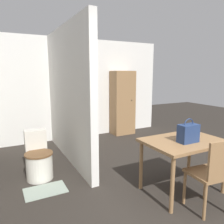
# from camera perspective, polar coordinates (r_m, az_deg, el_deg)

# --- Properties ---
(wall_back) EXTENTS (4.85, 0.12, 2.50)m
(wall_back) POSITION_cam_1_polar(r_m,az_deg,el_deg) (5.66, -9.74, 5.89)
(wall_back) COLOR white
(wall_back) RESTS_ON ground_plane
(partition_wall) EXTENTS (0.12, 2.57, 2.50)m
(partition_wall) POSITION_cam_1_polar(r_m,az_deg,el_deg) (4.21, -11.53, 4.43)
(partition_wall) COLOR white
(partition_wall) RESTS_ON ground_plane
(dining_table) EXTENTS (1.07, 0.75, 0.75)m
(dining_table) POSITION_cam_1_polar(r_m,az_deg,el_deg) (3.19, 18.17, -8.46)
(dining_table) COLOR #997047
(dining_table) RESTS_ON ground_plane
(wooden_chair) EXTENTS (0.44, 0.44, 0.92)m
(wooden_chair) POSITION_cam_1_polar(r_m,az_deg,el_deg) (2.90, 24.56, -14.13)
(wooden_chair) COLOR #997047
(wooden_chair) RESTS_ON ground_plane
(toilet) EXTENTS (0.43, 0.58, 0.73)m
(toilet) POSITION_cam_1_polar(r_m,az_deg,el_deg) (3.74, -18.64, -11.73)
(toilet) COLOR silver
(toilet) RESTS_ON ground_plane
(handbag) EXTENTS (0.28, 0.15, 0.32)m
(handbag) POSITION_cam_1_polar(r_m,az_deg,el_deg) (3.05, 19.29, -5.23)
(handbag) COLOR navy
(handbag) RESTS_ON dining_table
(wooden_cabinet) EXTENTS (0.59, 0.44, 1.71)m
(wooden_cabinet) POSITION_cam_1_polar(r_m,az_deg,el_deg) (5.95, 2.75, 2.41)
(wooden_cabinet) COLOR #997047
(wooden_cabinet) RESTS_ON ground_plane
(bath_mat) EXTENTS (0.58, 0.37, 0.01)m
(bath_mat) POSITION_cam_1_polar(r_m,az_deg,el_deg) (3.43, -17.00, -19.00)
(bath_mat) COLOR #99A899
(bath_mat) RESTS_ON ground_plane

